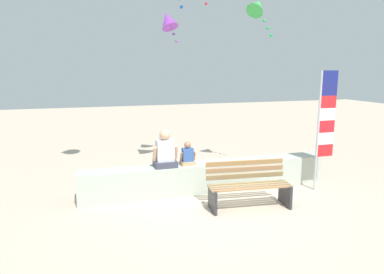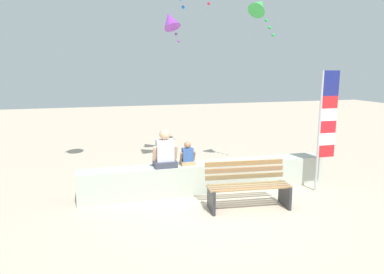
% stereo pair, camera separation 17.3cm
% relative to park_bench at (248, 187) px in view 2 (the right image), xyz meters
% --- Properties ---
extents(ground_plane, '(40.00, 40.00, 0.00)m').
position_rel_park_bench_xyz_m(ground_plane, '(-0.45, 0.14, -0.42)').
color(ground_plane, '#C2AE97').
extents(seawall_ledge, '(5.56, 0.52, 0.64)m').
position_rel_park_bench_xyz_m(seawall_ledge, '(-0.45, 1.12, -0.10)').
color(seawall_ledge, '#B4BEAF').
rests_on(seawall_ledge, ground).
extents(park_bench, '(1.66, 0.77, 0.88)m').
position_rel_park_bench_xyz_m(park_bench, '(0.00, 0.00, 0.00)').
color(park_bench, '#A47A4E').
rests_on(park_bench, ground).
extents(person_adult, '(0.53, 0.39, 0.80)m').
position_rel_park_bench_xyz_m(person_adult, '(-1.41, 1.08, 0.54)').
color(person_adult, '#3A3E4E').
rests_on(person_adult, seawall_ledge).
extents(person_child, '(0.34, 0.25, 0.51)m').
position_rel_park_bench_xyz_m(person_child, '(-0.92, 1.08, 0.42)').
color(person_child, tan).
rests_on(person_child, seawall_ledge).
extents(flag_banner, '(0.44, 0.05, 2.64)m').
position_rel_park_bench_xyz_m(flag_banner, '(2.01, 0.45, 1.15)').
color(flag_banner, '#B7B7BC').
rests_on(flag_banner, ground).
extents(kite_purple, '(0.69, 0.75, 0.88)m').
position_rel_park_bench_xyz_m(kite_purple, '(-0.64, 3.85, 3.56)').
color(kite_purple, purple).
extents(kite_green, '(0.74, 0.71, 1.06)m').
position_rel_park_bench_xyz_m(kite_green, '(1.26, 2.31, 3.78)').
color(kite_green, green).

